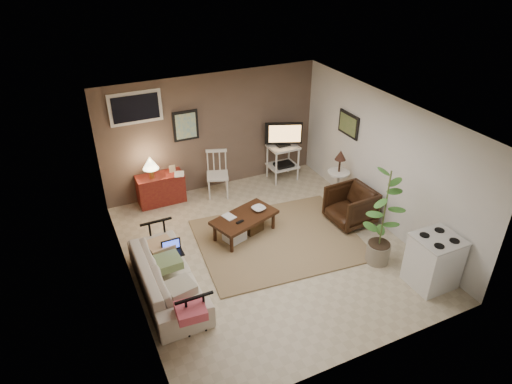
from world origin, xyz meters
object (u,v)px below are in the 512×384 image
armchair (351,205)px  stove (434,261)px  spindle_chair (217,175)px  coffee_table (244,224)px  potted_plant (384,215)px  red_console (160,186)px  side_table (339,171)px  sofa (167,271)px  tv_stand (283,150)px

armchair → stove: stove is taller
armchair → spindle_chair: bearing=-139.9°
spindle_chair → coffee_table: bearing=-93.8°
potted_plant → red_console: bearing=129.3°
spindle_chair → side_table: (2.02, -1.28, 0.26)m
side_table → stove: size_ratio=1.32×
sofa → tv_stand: bearing=-53.1°
spindle_chair → armchair: bearing=-47.3°
coffee_table → spindle_chair: (0.10, 1.55, 0.20)m
tv_stand → armchair: size_ratio=1.69×
sofa → stove: size_ratio=2.30×
potted_plant → side_table: bearing=76.6°
spindle_chair → stove: (1.97, -3.91, -0.01)m
tv_stand → stove: (0.46, -3.95, -0.26)m
coffee_table → armchair: bearing=-12.7°
tv_stand → armchair: (0.32, -2.03, -0.30)m
red_console → side_table: size_ratio=0.92×
tv_stand → stove: tv_stand is taller
red_console → armchair: size_ratio=1.37×
spindle_chair → side_table: 2.41m
armchair → stove: size_ratio=0.89×
red_console → armchair: 3.69m
red_console → spindle_chair: (1.14, -0.19, 0.08)m
sofa → stove: (3.69, -1.52, 0.04)m
spindle_chair → tv_stand: size_ratio=0.72×
sofa → armchair: 3.57m
red_console → potted_plant: size_ratio=0.61×
coffee_table → potted_plant: (1.68, -1.58, 0.66)m
sofa → armchair: (3.55, 0.40, -0.00)m
red_console → tv_stand: tv_stand is taller
coffee_table → stove: size_ratio=1.49×
potted_plant → stove: potted_plant is taller
side_table → sofa: bearing=-163.6°
coffee_table → tv_stand: (1.62, 1.59, 0.44)m
stove → potted_plant: bearing=116.9°
red_console → tv_stand: (2.65, -0.15, 0.32)m
potted_plant → tv_stand: bearing=91.2°
potted_plant → armchair: bearing=77.4°
sofa → spindle_chair: 2.94m
spindle_chair → tv_stand: (1.52, 0.04, 0.24)m
spindle_chair → potted_plant: size_ratio=0.55×
sofa → stove: 3.99m
sofa → potted_plant: bearing=-102.8°
coffee_table → armchair: size_ratio=1.68×
spindle_chair → potted_plant: bearing=-63.2°
coffee_table → red_console: 2.03m
red_console → potted_plant: bearing=-50.7°
spindle_chair → tv_stand: 1.54m
sofa → potted_plant: (3.30, -0.75, 0.52)m
spindle_chair → stove: size_ratio=1.09×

